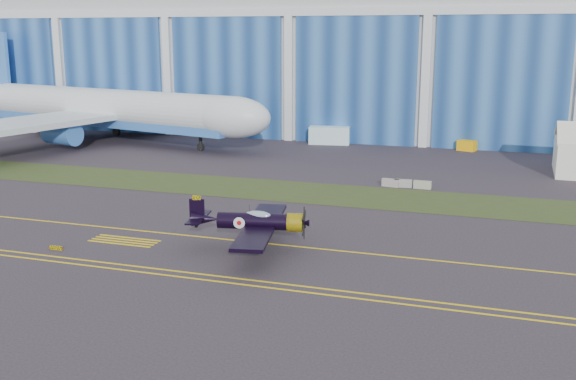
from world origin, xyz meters
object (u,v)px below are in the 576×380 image
(jetliner, at_px, (105,67))
(shipping_container, at_px, (329,135))
(warbird, at_px, (253,221))
(tug, at_px, (467,146))

(jetliner, height_order, shipping_container, jetliner)
(warbird, bearing_deg, shipping_container, 87.29)
(warbird, xyz_separation_m, tug, (13.36, 54.97, -1.69))
(jetliner, bearing_deg, warbird, -33.96)
(jetliner, height_order, tug, jetliner)
(shipping_container, bearing_deg, jetliner, -176.44)
(shipping_container, distance_m, tug, 21.38)
(shipping_container, xyz_separation_m, tug, (21.37, 0.38, -0.62))
(jetliner, relative_size, shipping_container, 12.57)
(warbird, relative_size, tug, 5.72)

